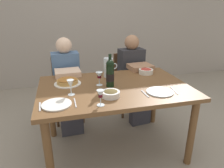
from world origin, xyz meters
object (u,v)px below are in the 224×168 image
at_px(dinner_plate_right_setting, 57,104).
at_px(dinner_plate_left_setting, 160,92).
at_px(wine_glass_right_diner, 99,76).
at_px(chair_right, 127,79).
at_px(wine_glass_centre, 71,85).
at_px(baked_tart, 67,82).
at_px(olive_bowl, 111,93).
at_px(wine_bottle, 110,73).
at_px(salad_bowl, 146,71).
at_px(dining_table, 114,94).
at_px(diner_left, 67,82).
at_px(diner_right, 134,76).
at_px(water_pitcher, 108,69).
at_px(wine_glass_left_diner, 100,95).
at_px(chair_left, 67,84).

bearing_deg(dinner_plate_right_setting, dinner_plate_left_setting, 1.81).
distance_m(wine_glass_right_diner, chair_right, 1.08).
bearing_deg(dinner_plate_right_setting, wine_glass_centre, 54.12).
bearing_deg(baked_tart, olive_bowl, -49.70).
xyz_separation_m(wine_bottle, dinner_plate_left_setting, (0.42, -0.26, -0.13)).
bearing_deg(salad_bowl, dining_table, -147.36).
bearing_deg(wine_bottle, baked_tart, 157.00).
bearing_deg(diner_left, diner_right, 178.53).
bearing_deg(chair_right, wine_glass_right_diner, 49.56).
relative_size(wine_glass_centre, chair_right, 0.17).
relative_size(wine_glass_right_diner, dinner_plate_left_setting, 0.56).
height_order(baked_tart, diner_left, diner_left).
xyz_separation_m(water_pitcher, wine_glass_centre, (-0.45, -0.41, 0.00)).
xyz_separation_m(wine_bottle, diner_right, (0.50, 0.65, -0.28)).
bearing_deg(wine_bottle, dinner_plate_left_setting, -32.42).
height_order(olive_bowl, wine_glass_right_diner, wine_glass_right_diner).
height_order(baked_tart, wine_glass_right_diner, wine_glass_right_diner).
xyz_separation_m(wine_glass_left_diner, dinner_plate_left_setting, (0.59, 0.12, -0.09)).
bearing_deg(water_pitcher, olive_bowl, -101.47).
xyz_separation_m(wine_glass_centre, dinner_plate_left_setting, (0.81, -0.15, -0.09)).
relative_size(olive_bowl, diner_right, 0.14).
xyz_separation_m(wine_bottle, wine_glass_centre, (-0.39, -0.11, -0.04)).
distance_m(water_pitcher, dinner_plate_left_setting, 0.68).
bearing_deg(dinner_plate_right_setting, chair_right, 49.44).
relative_size(dining_table, chair_right, 1.72).
relative_size(water_pitcher, dinner_plate_left_setting, 0.87).
relative_size(dining_table, olive_bowl, 9.01).
bearing_deg(wine_glass_right_diner, water_pitcher, 57.45).
xyz_separation_m(olive_bowl, dinner_plate_right_setting, (-0.47, -0.05, -0.03)).
relative_size(salad_bowl, wine_glass_left_diner, 1.28).
bearing_deg(wine_glass_right_diner, chair_right, 54.72).
distance_m(wine_glass_centre, chair_left, 1.05).
xyz_separation_m(baked_tart, dinner_plate_right_setting, (-0.11, -0.47, -0.02)).
height_order(water_pitcher, chair_left, water_pitcher).
relative_size(dining_table, baked_tart, 5.45).
bearing_deg(baked_tart, wine_glass_centre, -86.46).
distance_m(salad_bowl, diner_right, 0.39).
distance_m(wine_bottle, dinner_plate_right_setting, 0.62).
xyz_separation_m(wine_bottle, baked_tart, (-0.41, 0.17, -0.11)).
distance_m(water_pitcher, salad_bowl, 0.47).
bearing_deg(wine_glass_centre, olive_bowl, -21.25).
bearing_deg(dining_table, chair_right, 63.49).
distance_m(dinner_plate_right_setting, chair_left, 1.20).
relative_size(dining_table, wine_glass_left_diner, 11.21).
distance_m(wine_glass_left_diner, chair_right, 1.48).
height_order(olive_bowl, diner_left, diner_left).
xyz_separation_m(dining_table, dinner_plate_right_setting, (-0.57, -0.29, 0.10)).
bearing_deg(wine_glass_centre, salad_bowl, 24.56).
xyz_separation_m(wine_glass_right_diner, dinner_plate_left_setting, (0.51, -0.33, -0.10)).
xyz_separation_m(wine_bottle, wine_glass_right_diner, (-0.10, 0.06, -0.04)).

